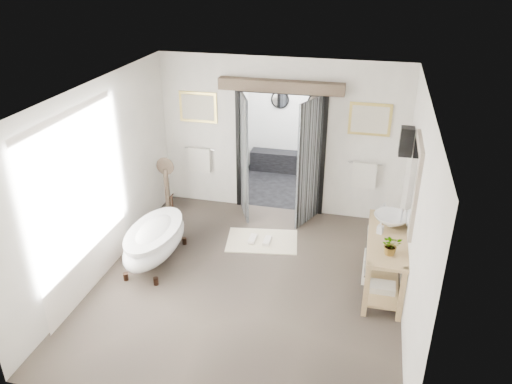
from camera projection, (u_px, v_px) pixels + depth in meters
The scene contains 13 objects.
ground_plane at pixel (247, 283), 7.51m from camera, with size 5.00×5.00×0.00m, color #50443A.
room_shell at pixel (241, 173), 6.61m from camera, with size 4.52×5.02×2.91m.
shower_room at pixel (293, 139), 10.61m from camera, with size 2.22×2.01×2.51m.
back_wall_dressing at pixel (279, 135), 8.85m from camera, with size 3.82×0.78×2.52m.
clawfoot_tub at pixel (155, 240), 7.88m from camera, with size 0.75×1.67×0.82m.
vanity at pixel (383, 257), 7.24m from camera, with size 0.57×1.60×0.85m.
pedestal_mirror at pixel (167, 190), 9.28m from camera, with size 0.34×0.22×1.15m.
rug at pixel (262, 241), 8.60m from camera, with size 1.20×0.80×0.01m, color beige.
slippers at pixel (260, 240), 8.56m from camera, with size 0.37×0.28×0.05m.
basin at pixel (391, 220), 7.35m from camera, with size 0.52×0.52×0.18m, color white.
plant at pixel (391, 245), 6.63m from camera, with size 0.26×0.23×0.29m, color gray.
soap_bottle_a at pixel (380, 228), 7.14m from camera, with size 0.08×0.08×0.18m, color gray.
soap_bottle_b at pixel (384, 208), 7.69m from camera, with size 0.14×0.14×0.18m, color gray.
Camera 1 is at (1.58, -5.95, 4.53)m, focal length 35.00 mm.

